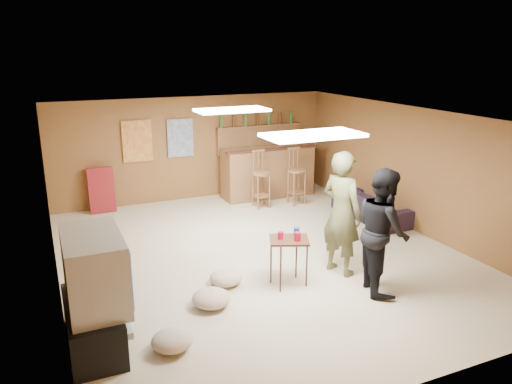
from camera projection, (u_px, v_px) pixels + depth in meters
name	position (u px, v px, depth m)	size (l,w,h in m)	color
ground	(261.00, 255.00, 7.94)	(7.00, 7.00, 0.00)	#C2B394
ceiling	(262.00, 117.00, 7.32)	(6.00, 7.00, 0.02)	silver
wall_back	(194.00, 148.00, 10.70)	(6.00, 0.02, 2.20)	brown
wall_front	(420.00, 285.00, 4.56)	(6.00, 0.02, 2.20)	brown
wall_left	(51.00, 215.00, 6.46)	(0.02, 7.00, 2.20)	brown
wall_right	(416.00, 170.00, 8.80)	(0.02, 7.00, 2.20)	brown
tv_stand	(93.00, 325.00, 5.49)	(0.55, 1.30, 0.50)	black
dvd_box	(114.00, 328.00, 5.61)	(0.35, 0.50, 0.08)	#B2B2B7
tv_body	(94.00, 270.00, 5.34)	(0.60, 1.10, 0.80)	#B2B2B7
tv_screen	(124.00, 265.00, 5.46)	(0.02, 0.95, 0.65)	navy
bar_counter	(268.00, 172.00, 10.96)	(2.00, 0.60, 1.10)	brown
bar_lip	(273.00, 149.00, 10.58)	(2.10, 0.12, 0.05)	#391B12
bar_shelf	(259.00, 126.00, 11.08)	(2.00, 0.18, 0.05)	brown
bar_backing	(259.00, 139.00, 11.19)	(2.00, 0.14, 0.60)	brown
poster_left	(137.00, 141.00, 10.13)	(0.60, 0.03, 0.85)	#BF3F26
poster_right	(180.00, 138.00, 10.48)	(0.55, 0.03, 0.80)	#334C99
folding_chair_stack	(101.00, 190.00, 9.93)	(0.50, 0.14, 0.90)	maroon
ceiling_panel_front	(313.00, 135.00, 6.01)	(1.20, 0.60, 0.04)	white
ceiling_panel_back	(232.00, 110.00, 8.38)	(1.20, 0.60, 0.04)	white
person_olive	(342.00, 213.00, 7.12)	(0.66, 0.44, 1.82)	brown
person_black	(383.00, 231.00, 6.62)	(0.82, 0.64, 1.70)	black
sofa	(372.00, 205.00, 9.60)	(1.76, 0.69, 0.51)	black
tray_table	(289.00, 262.00, 6.88)	(0.52, 0.42, 0.68)	#391B12
cup_red_near	(281.00, 235.00, 6.76)	(0.08, 0.08, 0.11)	#B70C29
cup_red_far	(297.00, 236.00, 6.71)	(0.09, 0.09, 0.12)	#B70C29
cup_blue	(297.00, 232.00, 6.89)	(0.08, 0.08, 0.11)	navy
bar_stool_left	(261.00, 177.00, 10.16)	(0.41, 0.41, 1.28)	brown
bar_stool_right	(297.00, 178.00, 10.41)	(0.36, 0.36, 1.14)	brown
cushion_near_tv	(211.00, 298.00, 6.36)	(0.49, 0.49, 0.22)	tan
cushion_mid	(226.00, 277.00, 6.95)	(0.46, 0.46, 0.21)	tan
cushion_far	(172.00, 341.00, 5.46)	(0.46, 0.46, 0.20)	tan
bottle_row	(257.00, 119.00, 11.00)	(1.76, 0.08, 0.26)	#3F7233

